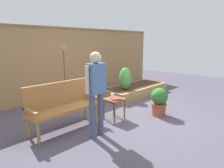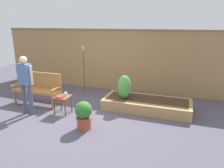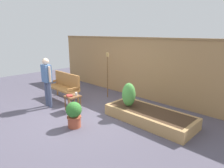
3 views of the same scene
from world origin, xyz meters
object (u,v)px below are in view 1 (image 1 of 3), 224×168
object	(u,v)px
side_table	(114,102)
potted_boxwood	(159,101)
cup_on_table	(112,96)
book_on_table	(116,99)
tiki_torch	(64,65)
garden_bench	(62,102)
person_by_bench	(96,87)
shrub_near_bench	(125,79)

from	to	relation	value
side_table	potted_boxwood	world-z (taller)	potted_boxwood
side_table	cup_on_table	xyz separation A→B (m)	(0.05, 0.10, 0.13)
book_on_table	tiki_torch	size ratio (longest dim) A/B	0.13
garden_bench	person_by_bench	size ratio (longest dim) A/B	0.92
side_table	cup_on_table	bearing A→B (deg)	65.22
book_on_table	shrub_near_bench	size ratio (longest dim) A/B	0.31
garden_bench	shrub_near_bench	size ratio (longest dim) A/B	2.16
side_table	cup_on_table	size ratio (longest dim) A/B	4.41
book_on_table	tiki_torch	bearing A→B (deg)	116.23
potted_boxwood	cup_on_table	bearing A→B (deg)	141.32
potted_boxwood	person_by_bench	xyz separation A→B (m)	(-1.77, 0.26, 0.58)
potted_boxwood	tiki_torch	distance (m)	2.61
side_table	tiki_torch	distance (m)	1.80
garden_bench	person_by_bench	xyz separation A→B (m)	(0.24, -0.76, 0.39)
book_on_table	person_by_bench	size ratio (longest dim) A/B	0.13
garden_bench	shrub_near_bench	distance (m)	2.58
garden_bench	book_on_table	bearing A→B (deg)	-25.46
side_table	tiki_torch	size ratio (longest dim) A/B	0.29
garden_bench	side_table	distance (m)	1.18
book_on_table	person_by_bench	bearing A→B (deg)	-141.51
side_table	shrub_near_bench	size ratio (longest dim) A/B	0.72
tiki_torch	person_by_bench	bearing A→B (deg)	-108.80
garden_bench	person_by_bench	bearing A→B (deg)	-72.35
cup_on_table	side_table	bearing A→B (deg)	-114.78
side_table	potted_boxwood	distance (m)	1.10
garden_bench	tiki_torch	size ratio (longest dim) A/B	0.88
garden_bench	person_by_bench	world-z (taller)	person_by_bench
garden_bench	potted_boxwood	bearing A→B (deg)	-26.84
book_on_table	tiki_torch	world-z (taller)	tiki_torch
cup_on_table	person_by_bench	world-z (taller)	person_by_bench
person_by_bench	tiki_torch	bearing A→B (deg)	71.20
book_on_table	potted_boxwood	bearing A→B (deg)	-6.94
cup_on_table	book_on_table	world-z (taller)	cup_on_table
cup_on_table	shrub_near_bench	size ratio (longest dim) A/B	0.16
cup_on_table	person_by_bench	bearing A→B (deg)	-153.79
side_table	cup_on_table	world-z (taller)	cup_on_table
tiki_torch	person_by_bench	world-z (taller)	tiki_torch
side_table	potted_boxwood	size ratio (longest dim) A/B	0.73
tiki_torch	garden_bench	bearing A→B (deg)	-126.82
cup_on_table	book_on_table	xyz separation A→B (m)	(-0.07, -0.19, -0.03)
book_on_table	garden_bench	bearing A→B (deg)	175.94
cup_on_table	tiki_torch	bearing A→B (deg)	98.16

